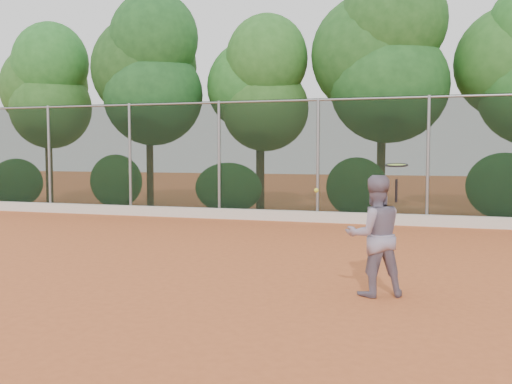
# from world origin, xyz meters

# --- Properties ---
(ground) EXTENTS (80.00, 80.00, 0.00)m
(ground) POSITION_xyz_m (0.00, 0.00, 0.00)
(ground) COLOR #C85F2F
(ground) RESTS_ON ground
(concrete_curb) EXTENTS (24.00, 0.20, 0.30)m
(concrete_curb) POSITION_xyz_m (0.00, 6.82, 0.15)
(concrete_curb) COLOR silver
(concrete_curb) RESTS_ON ground
(tennis_player) EXTENTS (1.00, 0.91, 1.68)m
(tennis_player) POSITION_xyz_m (2.36, -1.08, 0.84)
(tennis_player) COLOR gray
(tennis_player) RESTS_ON ground
(chainlink_fence) EXTENTS (24.09, 0.09, 3.50)m
(chainlink_fence) POSITION_xyz_m (-0.00, 7.00, 1.86)
(chainlink_fence) COLOR black
(chainlink_fence) RESTS_ON ground
(foliage_backdrop) EXTENTS (23.70, 3.63, 7.55)m
(foliage_backdrop) POSITION_xyz_m (-0.55, 8.98, 4.40)
(foliage_backdrop) COLOR #4A301C
(foliage_backdrop) RESTS_ON ground
(tennis_racket) EXTENTS (0.32, 0.33, 0.54)m
(tennis_racket) POSITION_xyz_m (2.64, -1.15, 1.77)
(tennis_racket) COLOR black
(tennis_racket) RESTS_ON ground
(tennis_ball_in_flight) EXTENTS (0.06, 0.06, 0.06)m
(tennis_ball_in_flight) POSITION_xyz_m (1.56, -1.23, 1.46)
(tennis_ball_in_flight) COLOR yellow
(tennis_ball_in_flight) RESTS_ON ground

